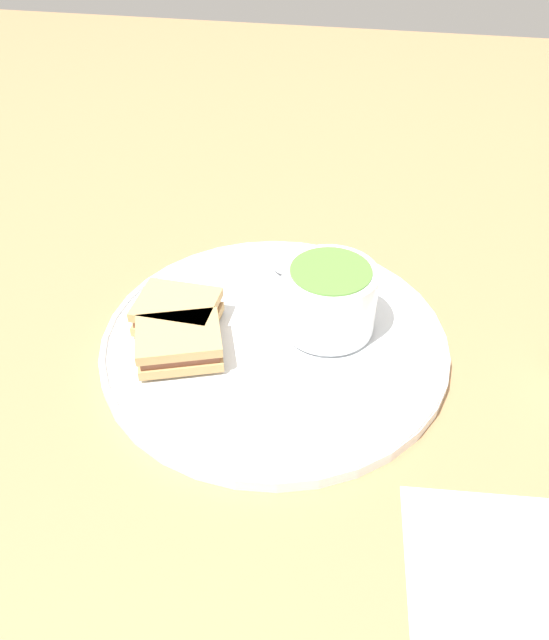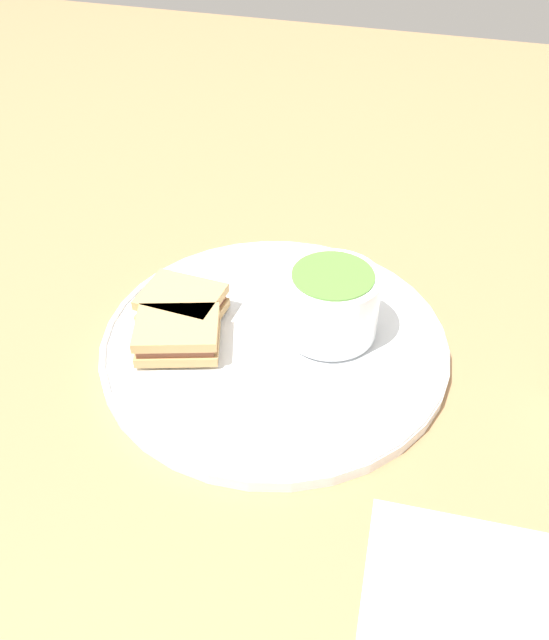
{
  "view_description": "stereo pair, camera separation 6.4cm",
  "coord_description": "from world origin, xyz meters",
  "px_view_note": "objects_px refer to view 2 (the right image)",
  "views": [
    {
      "loc": [
        0.09,
        -0.48,
        0.45
      ],
      "look_at": [
        0.0,
        0.0,
        0.04
      ],
      "focal_mm": 35.0,
      "sensor_mm": 36.0,
      "label": 1
    },
    {
      "loc": [
        0.15,
        -0.47,
        0.45
      ],
      "look_at": [
        0.0,
        0.0,
        0.04
      ],
      "focal_mm": 35.0,
      "sensor_mm": 36.0,
      "label": 2
    }
  ],
  "objects_px": {
    "spoon": "(304,274)",
    "sandwich_half_near": "(182,304)",
    "soup_bowl": "(331,303)",
    "sandwich_half_far": "(178,335)"
  },
  "relations": [
    {
      "from": "sandwich_half_near",
      "to": "sandwich_half_far",
      "type": "xyz_separation_m",
      "value": [
        0.02,
        -0.05,
        0.0
      ]
    },
    {
      "from": "spoon",
      "to": "sandwich_half_near",
      "type": "height_order",
      "value": "sandwich_half_near"
    },
    {
      "from": "sandwich_half_near",
      "to": "soup_bowl",
      "type": "bearing_deg",
      "value": 9.15
    },
    {
      "from": "spoon",
      "to": "sandwich_half_far",
      "type": "bearing_deg",
      "value": 91.69
    },
    {
      "from": "spoon",
      "to": "sandwich_half_near",
      "type": "bearing_deg",
      "value": 77.24
    },
    {
      "from": "soup_bowl",
      "to": "spoon",
      "type": "relative_size",
      "value": 0.83
    },
    {
      "from": "spoon",
      "to": "sandwich_half_near",
      "type": "distance_m",
      "value": 0.15
    },
    {
      "from": "soup_bowl",
      "to": "sandwich_half_near",
      "type": "height_order",
      "value": "soup_bowl"
    },
    {
      "from": "soup_bowl",
      "to": "sandwich_half_near",
      "type": "xyz_separation_m",
      "value": [
        -0.16,
        -0.03,
        -0.02
      ]
    },
    {
      "from": "sandwich_half_near",
      "to": "spoon",
      "type": "bearing_deg",
      "value": 46.0
    }
  ]
}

